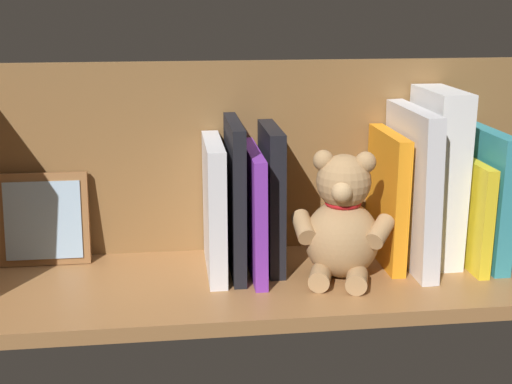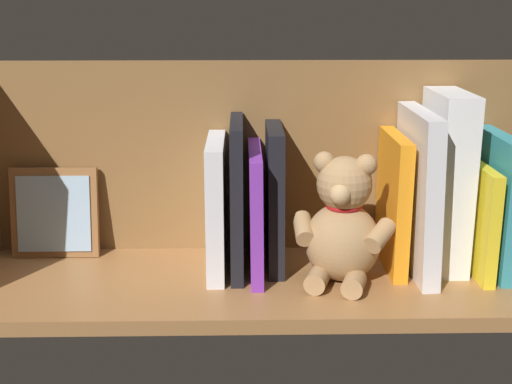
{
  "view_description": "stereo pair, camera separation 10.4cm",
  "coord_description": "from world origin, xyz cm",
  "px_view_note": "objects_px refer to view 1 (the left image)",
  "views": [
    {
      "loc": [
        12.44,
        99.47,
        41.93
      ],
      "look_at": [
        0.0,
        0.0,
        13.53
      ],
      "focal_mm": 48.76,
      "sensor_mm": 36.0,
      "label": 1
    },
    {
      "loc": [
        2.07,
        100.22,
        41.93
      ],
      "look_at": [
        0.0,
        0.0,
        13.53
      ],
      "focal_mm": 48.76,
      "sensor_mm": 36.0,
      "label": 2
    }
  ],
  "objects_px": {
    "picture_frame_leaning": "(44,219)",
    "dictionary_thick_white": "(436,176)",
    "book_0": "(484,195)",
    "teddy_bear": "(342,223)"
  },
  "relations": [
    {
      "from": "book_0",
      "to": "picture_frame_leaning",
      "type": "bearing_deg",
      "value": -5.45
    },
    {
      "from": "book_0",
      "to": "picture_frame_leaning",
      "type": "height_order",
      "value": "book_0"
    },
    {
      "from": "dictionary_thick_white",
      "to": "picture_frame_leaning",
      "type": "relative_size",
      "value": 1.87
    },
    {
      "from": "book_0",
      "to": "picture_frame_leaning",
      "type": "xyz_separation_m",
      "value": [
        0.71,
        -0.07,
        -0.03
      ]
    },
    {
      "from": "picture_frame_leaning",
      "to": "book_0",
      "type": "bearing_deg",
      "value": 174.55
    },
    {
      "from": "book_0",
      "to": "teddy_bear",
      "type": "bearing_deg",
      "value": 11.36
    },
    {
      "from": "teddy_bear",
      "to": "picture_frame_leaning",
      "type": "distance_m",
      "value": 0.48
    },
    {
      "from": "book_0",
      "to": "picture_frame_leaning",
      "type": "relative_size",
      "value": 1.44
    },
    {
      "from": "book_0",
      "to": "dictionary_thick_white",
      "type": "height_order",
      "value": "dictionary_thick_white"
    },
    {
      "from": "picture_frame_leaning",
      "to": "dictionary_thick_white",
      "type": "bearing_deg",
      "value": 175.24
    }
  ]
}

